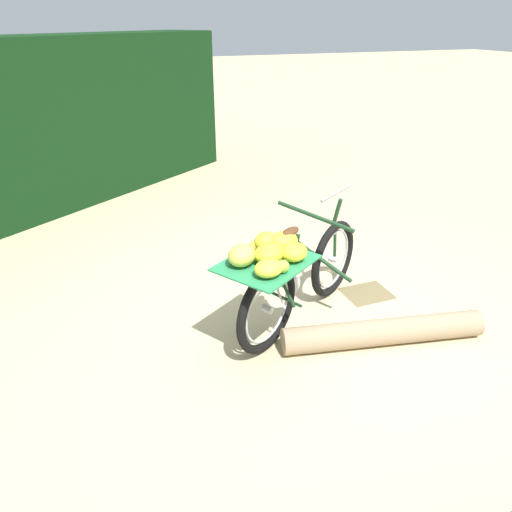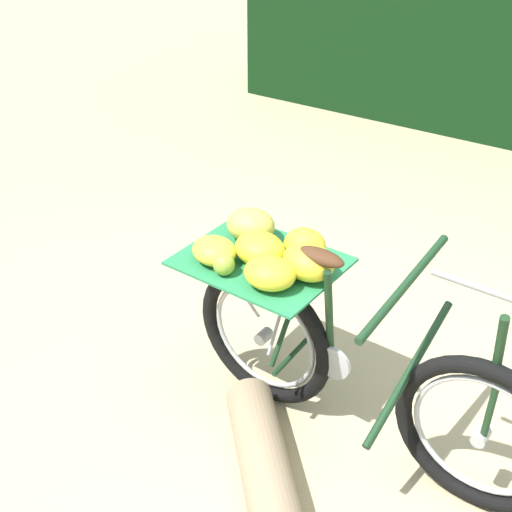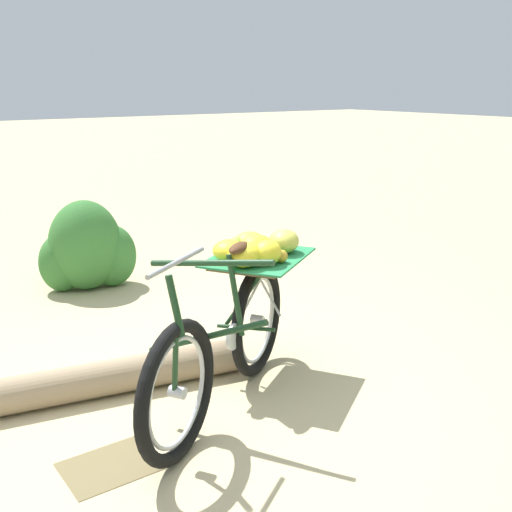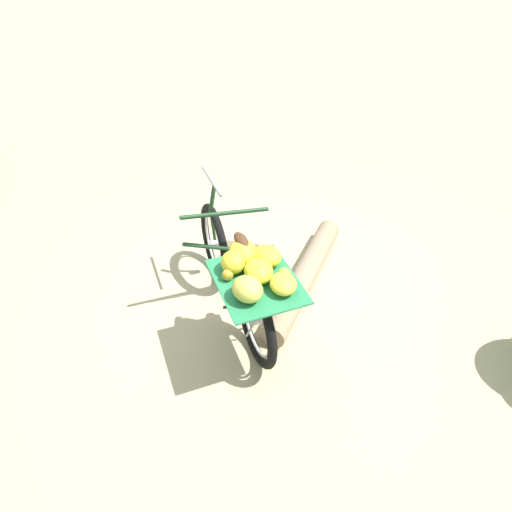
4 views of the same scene
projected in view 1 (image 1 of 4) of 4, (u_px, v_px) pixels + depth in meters
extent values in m
plane|color=#C6B284|center=(313.00, 324.00, 4.09)|extent=(60.00, 60.00, 0.00)
cube|color=black|center=(18.00, 131.00, 5.95)|extent=(6.04, 4.60, 2.17)
torus|color=black|center=(333.00, 259.00, 4.39)|extent=(0.65, 0.45, 0.73)
torus|color=#B7B7BC|center=(333.00, 259.00, 4.39)|extent=(0.49, 0.32, 0.57)
cylinder|color=#B7B7BC|center=(333.00, 259.00, 4.39)|extent=(0.09, 0.10, 0.06)
torus|color=black|center=(267.00, 309.00, 3.64)|extent=(0.65, 0.45, 0.73)
torus|color=#B7B7BC|center=(267.00, 309.00, 3.64)|extent=(0.49, 0.32, 0.57)
cylinder|color=#B7B7BC|center=(267.00, 309.00, 3.64)|extent=(0.09, 0.10, 0.06)
cylinder|color=#19381E|center=(316.00, 256.00, 4.09)|extent=(0.40, 0.61, 0.30)
cylinder|color=#19381E|center=(315.00, 216.00, 3.86)|extent=(0.41, 0.62, 0.11)
cylinder|color=#19381E|center=(293.00, 261.00, 3.76)|extent=(0.09, 0.11, 0.49)
cylinder|color=#19381E|center=(281.00, 297.00, 3.77)|extent=(0.22, 0.34, 0.05)
cylinder|color=#19381E|center=(279.00, 276.00, 3.65)|extent=(0.19, 0.28, 0.47)
cylinder|color=#19381E|center=(335.00, 244.00, 4.33)|extent=(0.05, 0.06, 0.30)
cylinder|color=#19381E|center=(336.00, 214.00, 4.18)|extent=(0.08, 0.10, 0.30)
cylinder|color=gray|center=(337.00, 193.00, 4.07)|extent=(0.45, 0.30, 0.02)
ellipsoid|color=#4C2D19|center=(290.00, 232.00, 3.60)|extent=(0.23, 0.19, 0.06)
cylinder|color=#B7B7BC|center=(294.00, 286.00, 3.90)|extent=(0.15, 0.10, 0.16)
cylinder|color=#B7B7BC|center=(275.00, 283.00, 3.62)|extent=(0.12, 0.18, 0.39)
cylinder|color=#B7B7BC|center=(259.00, 294.00, 3.47)|extent=(0.14, 0.21, 0.39)
cube|color=brown|center=(266.00, 265.00, 3.45)|extent=(0.74, 0.69, 0.02)
cube|color=#287F4C|center=(266.00, 263.00, 3.44)|extent=(0.86, 0.82, 0.01)
ellipsoid|color=yellow|center=(283.00, 241.00, 3.58)|extent=(0.29, 0.27, 0.15)
ellipsoid|color=yellow|center=(269.00, 254.00, 3.41)|extent=(0.29, 0.27, 0.14)
ellipsoid|color=yellow|center=(266.00, 242.00, 3.58)|extent=(0.24, 0.23, 0.15)
ellipsoid|color=yellow|center=(269.00, 268.00, 3.24)|extent=(0.26, 0.24, 0.11)
ellipsoid|color=#CCC64C|center=(242.00, 255.00, 3.37)|extent=(0.30, 0.30, 0.15)
ellipsoid|color=yellow|center=(294.00, 252.00, 3.44)|extent=(0.29, 0.29, 0.13)
sphere|color=gold|center=(253.00, 247.00, 3.58)|extent=(0.08, 0.08, 0.08)
sphere|color=#B29333|center=(264.00, 255.00, 3.46)|extent=(0.07, 0.07, 0.07)
sphere|color=#8CAD38|center=(283.00, 266.00, 3.28)|extent=(0.09, 0.09, 0.09)
cylinder|color=#9E8466|center=(383.00, 332.00, 3.81)|extent=(1.66, 0.54, 0.22)
cube|color=olive|center=(367.00, 293.00, 4.55)|extent=(0.44, 0.36, 0.01)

